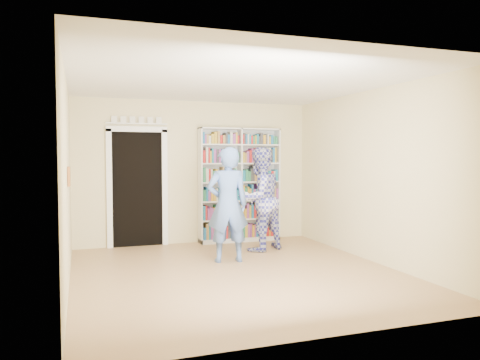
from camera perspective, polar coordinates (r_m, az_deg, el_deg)
The scene contains 11 objects.
floor at distance 6.77m, azimuth -0.32°, elevation -11.28°, with size 5.00×5.00×0.00m, color #A87E51.
ceiling at distance 6.64m, azimuth -0.32°, elevation 11.93°, with size 5.00×5.00×0.00m, color white.
wall_back at distance 8.97m, azimuth -5.43°, elevation 0.95°, with size 4.50×4.50×0.00m, color beige.
wall_left at distance 6.23m, azimuth -20.35°, elevation -0.13°, with size 5.00×5.00×0.00m, color beige.
wall_right at distance 7.59m, azimuth 15.99°, elevation 0.47°, with size 5.00×5.00×0.00m, color beige.
bookshelf at distance 9.07m, azimuth -0.06°, elevation -0.54°, with size 1.60×0.30×2.20m.
doorway at distance 8.77m, azimuth -12.40°, elevation -0.27°, with size 1.10×0.08×2.43m.
wall_art at distance 6.42m, azimuth -20.13°, elevation 0.41°, with size 0.03×0.25×0.25m, color maroon.
man_blue at distance 7.33m, azimuth -1.52°, elevation -3.03°, with size 0.66×0.43×1.80m, color #5577BE.
man_plaid at distance 8.21m, azimuth 2.40°, elevation -2.34°, with size 0.88×0.69×1.81m, color #3436A1.
paper_sheet at distance 8.07m, azimuth 3.36°, elevation -2.13°, with size 0.20×0.01×0.28m, color white.
Camera 1 is at (-2.10, -6.22, 1.67)m, focal length 35.00 mm.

